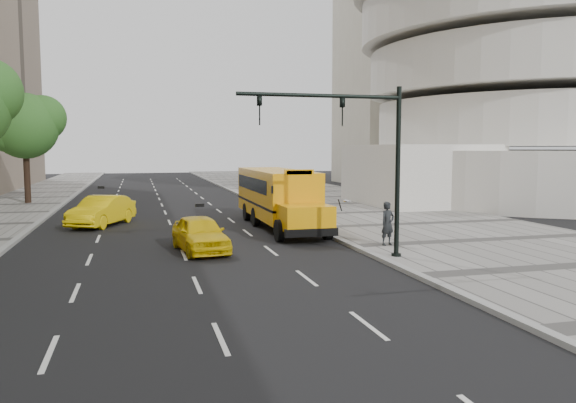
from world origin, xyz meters
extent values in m
plane|color=black|center=(0.00, 0.00, 0.00)|extent=(140.00, 140.00, 0.00)
cube|color=gray|center=(12.00, 0.00, 0.07)|extent=(12.00, 140.00, 0.15)
cube|color=gray|center=(6.00, 0.00, 0.07)|extent=(0.30, 140.00, 0.15)
cube|color=gray|center=(-8.00, 0.00, 0.07)|extent=(0.30, 140.00, 0.15)
cylinder|color=silver|center=(30.00, 14.00, 2.00)|extent=(32.00, 32.00, 4.00)
cylinder|color=silver|center=(30.00, 14.00, 6.10)|extent=(26.00, 26.00, 3.60)
cylinder|color=silver|center=(30.00, 14.00, 10.30)|extent=(27.60, 27.60, 3.60)
cylinder|color=silver|center=(30.00, 14.00, 14.50)|extent=(29.20, 29.20, 3.60)
cube|color=beige|center=(28.00, 34.00, 17.50)|extent=(14.00, 12.00, 35.00)
cube|color=silver|center=(17.00, 10.00, 2.20)|extent=(8.00, 10.00, 4.40)
cylinder|color=black|center=(-10.50, 17.67, 2.57)|extent=(0.44, 0.44, 5.13)
sphere|color=#275A1E|center=(-10.50, 17.67, 5.77)|extent=(4.78, 4.78, 4.78)
sphere|color=#275A1E|center=(-9.30, 17.97, 6.37)|extent=(3.35, 3.35, 3.35)
sphere|color=#275A1E|center=(-11.46, 17.27, 5.37)|extent=(3.11, 3.11, 3.11)
cube|color=#EE9C08|center=(4.50, 2.22, 1.77)|extent=(2.50, 9.00, 2.45)
cube|color=#EE9C08|center=(4.50, -3.28, 1.10)|extent=(2.20, 2.00, 1.10)
cube|color=black|center=(4.50, -4.16, 0.55)|extent=(2.38, 0.25, 0.35)
cube|color=black|center=(4.50, 2.22, 1.25)|extent=(2.52, 9.00, 0.12)
cube|color=black|center=(4.50, -2.22, 2.25)|extent=(2.05, 0.10, 0.90)
cube|color=black|center=(4.50, 2.72, 2.25)|extent=(2.52, 7.50, 0.70)
cube|color=#EE9C08|center=(4.50, -2.23, 3.05)|extent=(1.40, 0.12, 0.28)
ellipsoid|color=silver|center=(6.02, -4.68, 1.90)|extent=(0.32, 0.32, 0.14)
cylinder|color=black|center=(5.78, -4.46, 1.70)|extent=(0.36, 0.47, 0.58)
cylinder|color=black|center=(3.37, -2.98, 0.50)|extent=(0.30, 1.00, 1.00)
cylinder|color=black|center=(5.63, -2.98, 0.50)|extent=(0.30, 1.00, 1.00)
cylinder|color=black|center=(3.37, 2.22, 0.50)|extent=(0.30, 1.00, 1.00)
cylinder|color=black|center=(5.63, 2.22, 0.50)|extent=(0.30, 1.00, 1.00)
cylinder|color=black|center=(3.37, 4.72, 0.50)|extent=(0.30, 1.00, 1.00)
cylinder|color=black|center=(5.63, 4.72, 0.50)|extent=(0.30, 1.00, 1.00)
imported|color=yellow|center=(-0.29, -4.41, 0.73)|extent=(2.27, 4.48, 1.46)
imported|color=yellow|center=(-4.58, 4.55, 0.80)|extent=(3.57, 5.14, 1.60)
imported|color=black|center=(7.31, -5.78, 1.06)|extent=(0.76, 0.61, 1.81)
cylinder|color=black|center=(6.60, -8.06, 3.20)|extent=(0.18, 0.18, 6.40)
cylinder|color=black|center=(6.60, -8.06, 0.12)|extent=(0.36, 0.36, 0.25)
cylinder|color=black|center=(3.60, -8.06, 6.00)|extent=(6.00, 0.14, 0.14)
imported|color=black|center=(4.40, -8.06, 5.45)|extent=(0.16, 0.20, 1.00)
imported|color=black|center=(1.40, -8.06, 5.45)|extent=(0.16, 0.20, 1.00)
camera|label=1|loc=(-2.67, -26.97, 4.18)|focal=35.00mm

